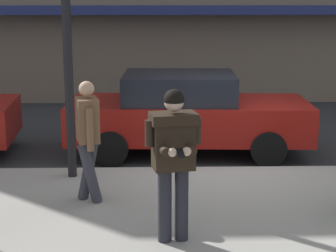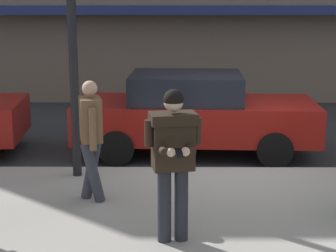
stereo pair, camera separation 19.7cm
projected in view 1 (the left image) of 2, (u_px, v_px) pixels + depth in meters
The scene contains 6 objects.
ground_plane at pixel (223, 171), 9.70m from camera, with size 80.00×80.00×0.00m, color #2B2D30.
sidewalk at pixel (332, 235), 6.93m from camera, with size 32.00×5.30×0.14m, color #99968E.
curb_paint_line at pixel (280, 170), 9.77m from camera, with size 28.00×0.12×0.01m, color silver.
parked_sedan_mid at pixel (186, 113), 10.65m from camera, with size 4.57×2.06×1.54m.
man_texting_on_phone at pixel (174, 149), 6.35m from camera, with size 0.64×0.63×1.81m.
pedestrian_dark_coat at pixel (88, 134), 7.69m from camera, with size 0.40×0.59×1.70m.
Camera 1 is at (-1.18, -9.25, 2.93)m, focal length 60.00 mm.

